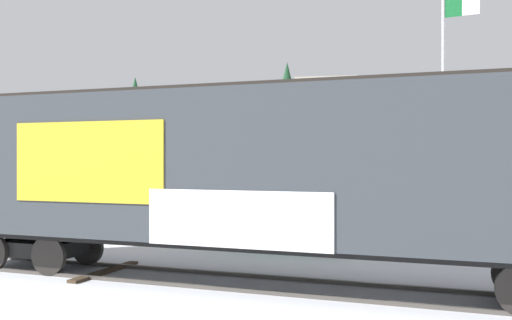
% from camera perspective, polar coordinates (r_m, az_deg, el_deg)
% --- Properties ---
extents(ground_plane, '(260.00, 260.00, 0.00)m').
position_cam_1_polar(ground_plane, '(12.47, 0.57, -12.45)').
color(ground_plane, silver).
extents(track, '(59.95, 6.16, 0.08)m').
position_cam_1_polar(track, '(12.86, -4.17, -11.88)').
color(track, '#4C4742').
rests_on(track, ground_plane).
extents(freight_car, '(16.89, 4.07, 4.36)m').
position_cam_1_polar(freight_car, '(12.16, 0.60, -0.90)').
color(freight_car, '#33383D').
rests_on(freight_car, ground_plane).
extents(flagpole, '(1.32, 0.34, 8.84)m').
position_cam_1_polar(flagpole, '(22.14, 18.69, 7.10)').
color(flagpole, silver).
rests_on(flagpole, ground_plane).
extents(hillside, '(128.99, 28.80, 13.89)m').
position_cam_1_polar(hillside, '(72.07, 13.41, 1.68)').
color(hillside, silver).
rests_on(hillside, ground_plane).
extents(parked_car_tan, '(4.01, 1.89, 1.82)m').
position_cam_1_polar(parked_car_tan, '(19.61, -11.03, -5.19)').
color(parked_car_tan, '#9E8966').
rests_on(parked_car_tan, ground_plane).
extents(parked_car_green, '(4.73, 2.46, 1.56)m').
position_cam_1_polar(parked_car_green, '(17.59, 2.89, -6.13)').
color(parked_car_green, '#1E5933').
rests_on(parked_car_green, ground_plane).
extents(parked_car_black, '(4.55, 2.66, 1.76)m').
position_cam_1_polar(parked_car_black, '(17.88, 20.85, -5.73)').
color(parked_car_black, black).
rests_on(parked_car_black, ground_plane).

